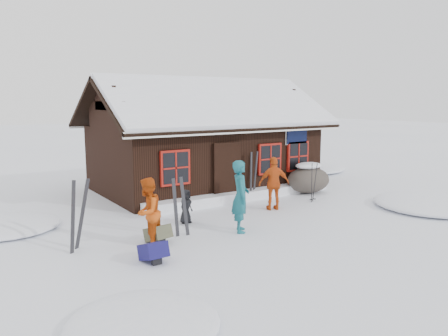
# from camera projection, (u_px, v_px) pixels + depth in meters

# --- Properties ---
(ground) EXTENTS (120.00, 120.00, 0.00)m
(ground) POSITION_uv_depth(u_px,v_px,m) (248.00, 221.00, 12.75)
(ground) COLOR white
(ground) RESTS_ON ground
(mountain_hut) EXTENTS (8.90, 6.09, 4.42)m
(mountain_hut) POSITION_uv_depth(u_px,v_px,m) (204.00, 149.00, 17.43)
(mountain_hut) COLOR black
(mountain_hut) RESTS_ON ground
(snow_drift) EXTENTS (7.60, 0.60, 0.35)m
(snow_drift) POSITION_uv_depth(u_px,v_px,m) (244.00, 195.00, 15.40)
(snow_drift) COLOR white
(snow_drift) RESTS_ON ground
(snow_mounds) EXTENTS (20.60, 13.20, 0.48)m
(snow_mounds) POSITION_uv_depth(u_px,v_px,m) (254.00, 201.00, 15.19)
(snow_mounds) COLOR white
(snow_mounds) RESTS_ON ground
(skier_teal) EXTENTS (0.75, 0.84, 1.93)m
(skier_teal) POSITION_uv_depth(u_px,v_px,m) (240.00, 196.00, 11.56)
(skier_teal) COLOR #145660
(skier_teal) RESTS_ON ground
(skier_orange_left) EXTENTS (1.03, 1.01, 1.67)m
(skier_orange_left) POSITION_uv_depth(u_px,v_px,m) (148.00, 212.00, 10.40)
(skier_orange_left) COLOR #B8430D
(skier_orange_left) RESTS_ON ground
(skier_orange_right) EXTENTS (1.09, 0.76, 1.72)m
(skier_orange_right) POSITION_uv_depth(u_px,v_px,m) (274.00, 183.00, 13.92)
(skier_orange_right) COLOR #C64B14
(skier_orange_right) RESTS_ON ground
(skier_crouched) EXTENTS (0.57, 0.50, 0.98)m
(skier_crouched) POSITION_uv_depth(u_px,v_px,m) (186.00, 206.00, 12.43)
(skier_crouched) COLOR black
(skier_crouched) RESTS_ON ground
(boulder) EXTENTS (1.78, 1.34, 1.05)m
(boulder) POSITION_uv_depth(u_px,v_px,m) (308.00, 179.00, 16.57)
(boulder) COLOR #504740
(boulder) RESTS_ON ground
(ski_pair_left) EXTENTS (0.63, 0.36, 1.71)m
(ski_pair_left) POSITION_uv_depth(u_px,v_px,m) (78.00, 216.00, 10.21)
(ski_pair_left) COLOR black
(ski_pair_left) RESTS_ON ground
(ski_pair_mid) EXTENTS (0.50, 0.11, 1.60)m
(ski_pair_mid) POSITION_uv_depth(u_px,v_px,m) (180.00, 208.00, 11.19)
(ski_pair_mid) COLOR black
(ski_pair_mid) RESTS_ON ground
(ski_pair_right) EXTENTS (0.50, 0.23, 1.75)m
(ski_pair_right) POSITION_uv_depth(u_px,v_px,m) (253.00, 176.00, 15.45)
(ski_pair_right) COLOR black
(ski_pair_right) RESTS_ON ground
(ski_poles) EXTENTS (0.25, 0.12, 1.38)m
(ski_poles) POSITION_uv_depth(u_px,v_px,m) (313.00, 183.00, 15.10)
(ski_poles) COLOR black
(ski_poles) RESTS_ON ground
(backpack_blue) EXTENTS (0.48, 0.63, 0.34)m
(backpack_blue) POSITION_uv_depth(u_px,v_px,m) (153.00, 255.00, 9.46)
(backpack_blue) COLOR #15124D
(backpack_blue) RESTS_ON ground
(backpack_olive) EXTENTS (0.55, 0.67, 0.33)m
(backpack_olive) POSITION_uv_depth(u_px,v_px,m) (158.00, 236.00, 10.75)
(backpack_olive) COLOR #484934
(backpack_olive) RESTS_ON ground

